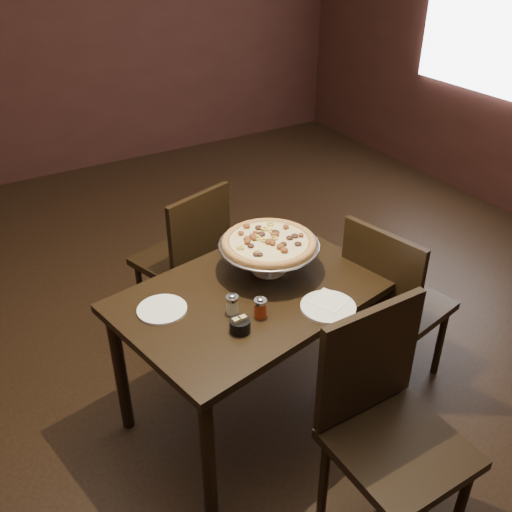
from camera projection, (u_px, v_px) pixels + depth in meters
room at (247, 139)px, 2.28m from camera, size 6.04×7.04×2.84m
dining_table at (252, 309)px, 2.59m from camera, size 1.30×0.99×0.73m
pizza_stand at (269, 243)px, 2.59m from camera, size 0.47×0.47×0.19m
parmesan_shaker at (232, 304)px, 2.38m from camera, size 0.05×0.05×0.09m
pepper_flake_shaker at (260, 308)px, 2.36m from camera, size 0.05×0.05×0.10m
packet_caddy at (240, 325)px, 2.29m from camera, size 0.09×0.09×0.07m
napkin_stack at (329, 302)px, 2.46m from camera, size 0.18×0.18×0.01m
plate_left at (162, 309)px, 2.42m from camera, size 0.21×0.21×0.01m
plate_near at (328, 307)px, 2.43m from camera, size 0.24×0.24×0.01m
serving_spatula at (284, 251)px, 2.54m from camera, size 0.15×0.15×0.02m
chair_far at (187, 255)px, 3.24m from camera, size 0.54×0.54×0.92m
chair_near at (386, 422)px, 2.14m from camera, size 0.47×0.47×0.99m
chair_side at (391, 300)px, 2.85m from camera, size 0.53×0.53×0.95m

